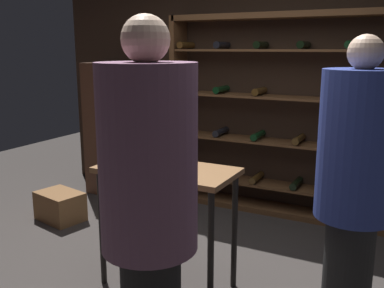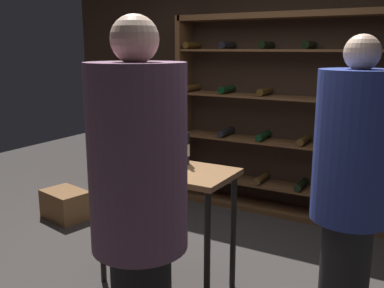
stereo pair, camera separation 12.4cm
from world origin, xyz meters
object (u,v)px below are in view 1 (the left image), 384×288
object	(u,v)px
person_host_in_suit	(149,202)
wine_crate	(60,206)
tasting_table	(167,186)
wine_bottle_amber_reserve	(185,146)
wine_bottle_black_capsule	(142,148)
wine_glass_stemmed_right	(138,145)
person_guest_plum_blouse	(355,181)
wine_rack	(301,119)
display_cabinet	(107,129)

from	to	relation	value
person_host_in_suit	wine_crate	distance (m)	2.79
tasting_table	wine_bottle_amber_reserve	size ratio (longest dim) A/B	2.67
tasting_table	wine_crate	size ratio (longest dim) A/B	2.09
wine_bottle_amber_reserve	wine_bottle_black_capsule	world-z (taller)	wine_bottle_amber_reserve
tasting_table	wine_glass_stemmed_right	world-z (taller)	wine_glass_stemmed_right
person_guest_plum_blouse	wine_bottle_amber_reserve	bearing A→B (deg)	-91.41
tasting_table	wine_bottle_amber_reserve	world-z (taller)	wine_bottle_amber_reserve
person_host_in_suit	wine_bottle_amber_reserve	world-z (taller)	person_host_in_suit
wine_rack	wine_bottle_amber_reserve	distance (m)	1.76
person_guest_plum_blouse	display_cabinet	xyz separation A→B (m)	(-3.09, 1.59, -0.22)
wine_bottle_amber_reserve	wine_glass_stemmed_right	distance (m)	0.40
person_host_in_suit	wine_glass_stemmed_right	distance (m)	1.35
tasting_table	wine_bottle_amber_reserve	distance (m)	0.32
wine_crate	wine_bottle_black_capsule	world-z (taller)	wine_bottle_black_capsule
person_host_in_suit	wine_glass_stemmed_right	world-z (taller)	person_host_in_suit
wine_rack	person_host_in_suit	world-z (taller)	wine_rack
wine_rack	wine_bottle_amber_reserve	xyz separation A→B (m)	(-0.44, -1.70, 0.01)
display_cabinet	wine_glass_stemmed_right	bearing A→B (deg)	-44.62
wine_crate	wine_bottle_amber_reserve	size ratio (longest dim) A/B	1.28
wine_rack	display_cabinet	distance (m)	2.33
wine_bottle_amber_reserve	wine_bottle_black_capsule	size ratio (longest dim) A/B	1.08
person_host_in_suit	display_cabinet	distance (m)	3.41
wine_rack	wine_glass_stemmed_right	bearing A→B (deg)	-115.77
tasting_table	wine_bottle_black_capsule	distance (m)	0.34
wine_crate	wine_bottle_black_capsule	size ratio (longest dim) A/B	1.38
wine_bottle_amber_reserve	wine_glass_stemmed_right	world-z (taller)	wine_bottle_amber_reserve
wine_bottle_black_capsule	wine_glass_stemmed_right	bearing A→B (deg)	133.75
wine_bottle_amber_reserve	wine_crate	bearing A→B (deg)	165.94
person_host_in_suit	wine_crate	bearing A→B (deg)	-122.25
tasting_table	wine_crate	bearing A→B (deg)	160.48
person_guest_plum_blouse	person_host_in_suit	xyz separation A→B (m)	(-0.81, -0.94, 0.04)
tasting_table	wine_crate	distance (m)	1.88
display_cabinet	wine_bottle_black_capsule	distance (m)	2.25
person_host_in_suit	wine_glass_stemmed_right	xyz separation A→B (m)	(-0.80, 1.08, -0.02)
wine_rack	tasting_table	world-z (taller)	wine_rack
wine_rack	person_guest_plum_blouse	bearing A→B (deg)	-67.33
person_host_in_suit	wine_crate	world-z (taller)	person_host_in_suit
display_cabinet	wine_crate	bearing A→B (deg)	-82.24
person_host_in_suit	wine_bottle_amber_reserve	distance (m)	1.19
tasting_table	person_host_in_suit	size ratio (longest dim) A/B	0.52
person_host_in_suit	wine_bottle_black_capsule	xyz separation A→B (m)	(-0.69, 0.96, -0.00)
person_host_in_suit	wine_glass_stemmed_right	size ratio (longest dim) A/B	12.76
person_host_in_suit	wine_crate	xyz separation A→B (m)	(-2.14, 1.55, -0.91)
person_host_in_suit	wine_rack	bearing A→B (deg)	-177.01
person_guest_plum_blouse	wine_bottle_black_capsule	xyz separation A→B (m)	(-1.50, 0.02, 0.03)
wine_bottle_amber_reserve	wine_rack	bearing A→B (deg)	75.56
wine_rack	wine_bottle_black_capsule	xyz separation A→B (m)	(-0.72, -1.85, -0.00)
wine_rack	tasting_table	distance (m)	1.94
person_guest_plum_blouse	person_host_in_suit	world-z (taller)	person_host_in_suit
display_cabinet	person_host_in_suit	bearing A→B (deg)	-48.10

